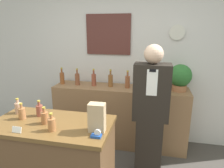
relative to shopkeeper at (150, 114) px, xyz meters
The scene contains 20 objects.
back_wall 1.19m from the shopkeeper, 120.75° to the left, with size 5.20×0.09×2.70m.
back_shelf 0.87m from the shopkeeper, 127.80° to the left, with size 2.07×0.46×0.96m.
display_counter 1.21m from the shopkeeper, 145.47° to the right, with size 1.19×0.62×0.93m.
shopkeeper is the anchor object (origin of this frame).
potted_plant 0.83m from the shopkeeper, 59.54° to the left, with size 0.32×0.32×0.39m.
paper_bag 0.88m from the shopkeeper, 122.34° to the right, with size 0.15×0.10×0.27m.
tape_dispenser 0.93m from the shopkeeper, 117.87° to the right, with size 0.09×0.06×0.07m.
price_card_right 1.46m from the shopkeeper, 142.13° to the right, with size 0.09×0.02×0.06m.
counter_bottle_0 1.51m from the shopkeeper, 159.90° to the right, with size 0.07×0.07×0.17m.
counter_bottle_1 1.44m from the shopkeeper, 153.68° to the right, with size 0.07×0.07×0.17m.
counter_bottle_2 1.27m from the shopkeeper, 155.32° to the right, with size 0.07×0.07×0.17m.
counter_bottle_3 1.22m from the shopkeeper, 145.77° to the right, with size 0.07×0.07×0.17m.
counter_bottle_4 1.18m from the shopkeeper, 137.32° to the right, with size 0.07×0.07×0.17m.
shelf_bottle_0 1.60m from the shopkeeper, 156.35° to the left, with size 0.07×0.07×0.27m.
shelf_bottle_1 1.35m from the shopkeeper, 152.11° to the left, with size 0.07×0.07×0.27m.
shelf_bottle_2 1.14m from the shopkeeper, 144.76° to the left, with size 0.07×0.07×0.27m.
shelf_bottle_3 0.94m from the shopkeeper, 134.55° to the left, with size 0.07×0.07×0.27m.
shelf_bottle_4 0.77m from the shopkeeper, 120.65° to the left, with size 0.07×0.07×0.27m.
shelf_bottle_5 0.68m from the shopkeeper, 99.43° to the left, with size 0.07×0.07×0.27m.
shelf_bottle_6 0.70m from the shopkeeper, 75.79° to the left, with size 0.07×0.07×0.27m.
Camera 1 is at (0.57, -1.20, 1.83)m, focal length 32.00 mm.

